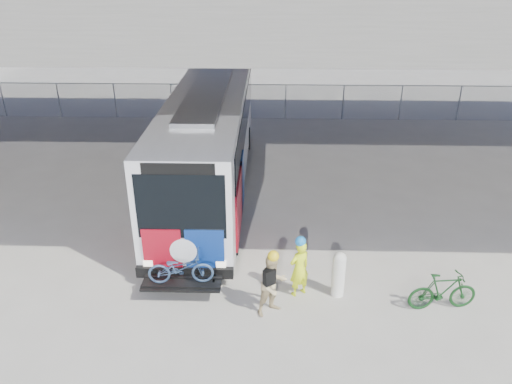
{
  "coord_description": "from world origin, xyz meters",
  "views": [
    {
      "loc": [
        0.17,
        -13.58,
        8.01
      ],
      "look_at": [
        -0.21,
        -0.31,
        1.6
      ],
      "focal_mm": 35.0,
      "sensor_mm": 36.0,
      "label": 1
    }
  ],
  "objects_px": {
    "cyclist_tan": "(273,284)",
    "bike_parked": "(443,291)",
    "bus": "(209,135)",
    "cyclist_hivis": "(299,267)",
    "bollard": "(339,273)"
  },
  "relations": [
    {
      "from": "bollard",
      "to": "cyclist_hivis",
      "type": "distance_m",
      "value": 1.02
    },
    {
      "from": "bollard",
      "to": "cyclist_tan",
      "type": "distance_m",
      "value": 1.84
    },
    {
      "from": "cyclist_tan",
      "to": "bike_parked",
      "type": "relative_size",
      "value": 1.02
    },
    {
      "from": "cyclist_hivis",
      "to": "bike_parked",
      "type": "relative_size",
      "value": 1.0
    },
    {
      "from": "bike_parked",
      "to": "bollard",
      "type": "bearing_deg",
      "value": 72.34
    },
    {
      "from": "bollard",
      "to": "bus",
      "type": "bearing_deg",
      "value": 122.12
    },
    {
      "from": "bus",
      "to": "cyclist_tan",
      "type": "relative_size",
      "value": 7.35
    },
    {
      "from": "bollard",
      "to": "cyclist_tan",
      "type": "xyz_separation_m",
      "value": [
        -1.68,
        -0.73,
        0.15
      ]
    },
    {
      "from": "bollard",
      "to": "cyclist_tan",
      "type": "relative_size",
      "value": 0.72
    },
    {
      "from": "bollard",
      "to": "cyclist_tan",
      "type": "bearing_deg",
      "value": -156.41
    },
    {
      "from": "bollard",
      "to": "cyclist_hivis",
      "type": "relative_size",
      "value": 0.73
    },
    {
      "from": "cyclist_hivis",
      "to": "cyclist_tan",
      "type": "bearing_deg",
      "value": 15.17
    },
    {
      "from": "bus",
      "to": "cyclist_hivis",
      "type": "distance_m",
      "value": 7.11
    },
    {
      "from": "cyclist_hivis",
      "to": "bollard",
      "type": "bearing_deg",
      "value": 147.78
    },
    {
      "from": "bus",
      "to": "bike_parked",
      "type": "height_order",
      "value": "bus"
    }
  ]
}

